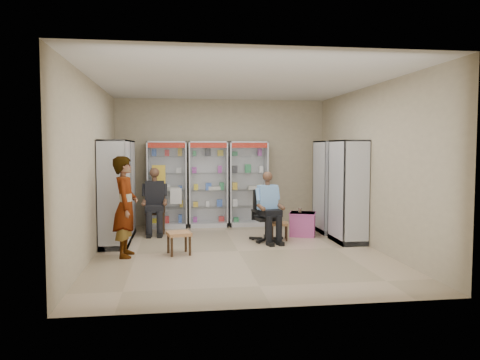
{
  "coord_description": "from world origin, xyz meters",
  "views": [
    {
      "loc": [
        -1.1,
        -8.21,
        1.86
      ],
      "look_at": [
        0.13,
        0.7,
        1.23
      ],
      "focal_mm": 35.0,
      "sensor_mm": 36.0,
      "label": 1
    }
  ],
  "objects": [
    {
      "name": "office_chair",
      "position": [
        0.68,
        0.82,
        0.51
      ],
      "size": [
        0.66,
        0.66,
        1.02
      ],
      "primitive_type": "cube",
      "rotation": [
        0.0,
        0.0,
        0.2
      ],
      "color": "black",
      "rests_on": "floor"
    },
    {
      "name": "cabinet_right_far",
      "position": [
        2.23,
        1.6,
        1.0
      ],
      "size": [
        0.9,
        0.5,
        2.0
      ],
      "primitive_type": "cube",
      "rotation": [
        0.0,
        0.0,
        1.57
      ],
      "color": "#B1B4B9",
      "rests_on": "floor"
    },
    {
      "name": "pink_trunk",
      "position": [
        1.54,
        1.27,
        0.25
      ],
      "size": [
        0.65,
        0.63,
        0.49
      ],
      "primitive_type": "cube",
      "rotation": [
        0.0,
        0.0,
        -0.34
      ],
      "color": "#C04D98",
      "rests_on": "floor"
    },
    {
      "name": "standing_man",
      "position": [
        -1.95,
        -0.14,
        0.86
      ],
      "size": [
        0.43,
        0.63,
        1.71
      ],
      "primitive_type": "imported",
      "rotation": [
        0.0,
        0.0,
        1.54
      ],
      "color": "gray",
      "rests_on": "floor"
    },
    {
      "name": "tea_glass",
      "position": [
        1.49,
        1.32,
        0.54
      ],
      "size": [
        0.07,
        0.07,
        0.1
      ],
      "primitive_type": "cylinder",
      "color": "#530F07",
      "rests_on": "pink_trunk"
    },
    {
      "name": "cabinet_back_right",
      "position": [
        0.6,
        2.73,
        1.0
      ],
      "size": [
        0.9,
        0.5,
        2.0
      ],
      "primitive_type": "cube",
      "color": "silver",
      "rests_on": "floor"
    },
    {
      "name": "floor",
      "position": [
        0.0,
        0.0,
        0.0
      ],
      "size": [
        6.0,
        6.0,
        0.0
      ],
      "primitive_type": "plane",
      "color": "tan",
      "rests_on": "ground"
    },
    {
      "name": "cabinet_right_near",
      "position": [
        2.23,
        0.5,
        1.0
      ],
      "size": [
        0.9,
        0.5,
        2.0
      ],
      "primitive_type": "cube",
      "rotation": [
        0.0,
        0.0,
        1.57
      ],
      "color": "#A4A7AB",
      "rests_on": "floor"
    },
    {
      "name": "seated_customer",
      "position": [
        -1.55,
        1.95,
        0.67
      ],
      "size": [
        0.44,
        0.6,
        1.34
      ],
      "primitive_type": null,
      "color": "black",
      "rests_on": "floor"
    },
    {
      "name": "cabinet_back_mid",
      "position": [
        -0.35,
        2.73,
        1.0
      ],
      "size": [
        0.9,
        0.5,
        2.0
      ],
      "primitive_type": "cube",
      "color": "silver",
      "rests_on": "floor"
    },
    {
      "name": "cabinet_left_far",
      "position": [
        -2.23,
        1.8,
        1.0
      ],
      "size": [
        0.9,
        0.5,
        2.0
      ],
      "primitive_type": "cube",
      "rotation": [
        0.0,
        0.0,
        -1.57
      ],
      "color": "silver",
      "rests_on": "floor"
    },
    {
      "name": "wooden_chair",
      "position": [
        -1.55,
        2.0,
        0.47
      ],
      "size": [
        0.42,
        0.42,
        0.94
      ],
      "primitive_type": "cube",
      "color": "black",
      "rests_on": "floor"
    },
    {
      "name": "cabinet_back_left",
      "position": [
        -1.3,
        2.73,
        1.0
      ],
      "size": [
        0.9,
        0.5,
        2.0
      ],
      "primitive_type": "cube",
      "color": "#B8BBC0",
      "rests_on": "floor"
    },
    {
      "name": "woven_stool_b",
      "position": [
        -1.05,
        -0.1,
        0.2
      ],
      "size": [
        0.46,
        0.46,
        0.39
      ],
      "primitive_type": "cube",
      "rotation": [
        0.0,
        0.0,
        0.2
      ],
      "color": "olive",
      "rests_on": "floor"
    },
    {
      "name": "seated_shopkeeper",
      "position": [
        0.68,
        0.77,
        0.65
      ],
      "size": [
        0.54,
        0.67,
        1.3
      ],
      "primitive_type": null,
      "rotation": [
        0.0,
        0.0,
        0.2
      ],
      "color": "#75ADE8",
      "rests_on": "floor"
    },
    {
      "name": "cabinet_left_near",
      "position": [
        -2.23,
        0.7,
        1.0
      ],
      "size": [
        0.9,
        0.5,
        2.0
      ],
      "primitive_type": "cube",
      "rotation": [
        0.0,
        0.0,
        -1.57
      ],
      "color": "silver",
      "rests_on": "floor"
    },
    {
      "name": "room_shell",
      "position": [
        0.0,
        0.0,
        1.97
      ],
      "size": [
        5.02,
        6.02,
        3.01
      ],
      "color": "tan",
      "rests_on": "ground"
    },
    {
      "name": "woven_stool_a",
      "position": [
        0.96,
        0.92,
        0.18
      ],
      "size": [
        0.41,
        0.41,
        0.35
      ],
      "primitive_type": "cube",
      "rotation": [
        0.0,
        0.0,
        -0.18
      ],
      "color": "#976A3F",
      "rests_on": "floor"
    }
  ]
}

